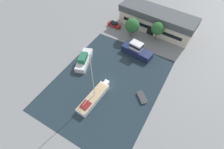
{
  "coord_description": "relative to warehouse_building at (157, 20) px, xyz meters",
  "views": [
    {
      "loc": [
        14.9,
        -22.96,
        36.78
      ],
      "look_at": [
        0.0,
        2.52,
        1.0
      ],
      "focal_mm": 28.0,
      "sensor_mm": 36.0,
      "label": 1
    }
  ],
  "objects": [
    {
      "name": "small_dinghy",
      "position": [
        7.7,
        -28.04,
        -3.05
      ],
      "size": [
        3.43,
        3.31,
        0.7
      ],
      "rotation": [
        0.0,
        0.0,
        0.83
      ],
      "color": "silver",
      "rests_on": "water_canal"
    },
    {
      "name": "cabin_boat",
      "position": [
        -11.7,
        -25.37,
        -2.36
      ],
      "size": [
        5.58,
        9.23,
        2.91
      ],
      "rotation": [
        0.0,
        0.0,
        0.34
      ],
      "color": "silver",
      "rests_on": "water_canal"
    },
    {
      "name": "sailboat_moored",
      "position": [
        -2.24,
        -34.36,
        -2.62
      ],
      "size": [
        3.21,
        11.08,
        14.85
      ],
      "rotation": [
        0.0,
        0.0,
        -0.06
      ],
      "color": "white",
      "rests_on": "water_canal"
    },
    {
      "name": "parked_car",
      "position": [
        -12.96,
        -5.85,
        -2.61
      ],
      "size": [
        4.89,
        2.37,
        1.6
      ],
      "rotation": [
        0.0,
        0.0,
        4.58
      ],
      "color": "maroon",
      "rests_on": "ground"
    },
    {
      "name": "quay_tree_near_building",
      "position": [
        2.29,
        -5.3,
        0.87
      ],
      "size": [
        3.99,
        3.99,
        6.29
      ],
      "color": "brown",
      "rests_on": "ground"
    },
    {
      "name": "ground_plane",
      "position": [
        -2.0,
        -28.54,
        -3.41
      ],
      "size": [
        440.0,
        440.0,
        0.0
      ],
      "primitive_type": "plane",
      "color": "gray"
    },
    {
      "name": "motor_cruiser",
      "position": [
        -0.19,
        -14.49,
        -1.96
      ],
      "size": [
        9.78,
        4.56,
        3.99
      ],
      "rotation": [
        0.0,
        0.0,
        1.44
      ],
      "color": "#19234C",
      "rests_on": "water_canal"
    },
    {
      "name": "water_canal",
      "position": [
        -2.0,
        -28.54,
        -3.41
      ],
      "size": [
        25.96,
        33.54,
        0.01
      ],
      "primitive_type": "cube",
      "color": "#1E2D38",
      "rests_on": "ground"
    },
    {
      "name": "warehouse_building",
      "position": [
        0.0,
        0.0,
        0.0
      ],
      "size": [
        25.96,
        9.89,
        6.74
      ],
      "rotation": [
        0.0,
        0.0,
        -0.08
      ],
      "color": "beige",
      "rests_on": "ground"
    },
    {
      "name": "quay_tree_by_water",
      "position": [
        -5.29,
        -7.68,
        0.69
      ],
      "size": [
        4.58,
        4.58,
        6.4
      ],
      "color": "brown",
      "rests_on": "ground"
    }
  ]
}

